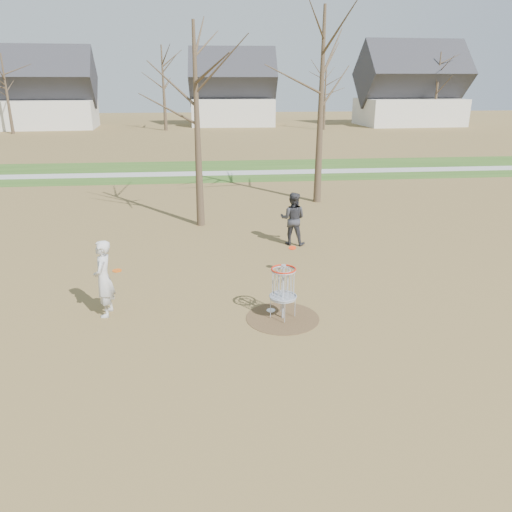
# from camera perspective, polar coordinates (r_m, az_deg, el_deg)

# --- Properties ---
(ground) EXTENTS (160.00, 160.00, 0.00)m
(ground) POSITION_cam_1_polar(r_m,az_deg,el_deg) (12.31, 3.05, -7.09)
(ground) COLOR brown
(ground) RESTS_ON ground
(green_band) EXTENTS (160.00, 8.00, 0.01)m
(green_band) POSITION_cam_1_polar(r_m,az_deg,el_deg) (32.38, -2.69, 9.76)
(green_band) COLOR #2D5119
(green_band) RESTS_ON ground
(footpath) EXTENTS (160.00, 1.50, 0.01)m
(footpath) POSITION_cam_1_polar(r_m,az_deg,el_deg) (31.39, -2.58, 9.47)
(footpath) COLOR #9E9E99
(footpath) RESTS_ON green_band
(dirt_circle) EXTENTS (1.80, 1.80, 0.01)m
(dirt_circle) POSITION_cam_1_polar(r_m,az_deg,el_deg) (12.30, 3.05, -7.07)
(dirt_circle) COLOR #47331E
(dirt_circle) RESTS_ON ground
(player_standing) EXTENTS (0.50, 0.73, 1.92)m
(player_standing) POSITION_cam_1_polar(r_m,az_deg,el_deg) (12.62, -17.02, -2.50)
(player_standing) COLOR silver
(player_standing) RESTS_ON ground
(player_throwing) EXTENTS (1.08, 0.96, 1.86)m
(player_throwing) POSITION_cam_1_polar(r_m,az_deg,el_deg) (17.45, 4.23, 4.28)
(player_throwing) COLOR #313136
(player_throwing) RESTS_ON ground
(disc_grounded) EXTENTS (0.22, 0.22, 0.02)m
(disc_grounded) POSITION_cam_1_polar(r_m,az_deg,el_deg) (12.64, 1.71, -6.22)
(disc_grounded) COLOR white
(disc_grounded) RESTS_ON dirt_circle
(discs_in_play) EXTENTS (4.86, 2.54, 0.41)m
(discs_in_play) POSITION_cam_1_polar(r_m,az_deg,el_deg) (13.35, -4.38, -0.17)
(discs_in_play) COLOR #FF360D
(discs_in_play) RESTS_ON ground
(disc_golf_basket) EXTENTS (0.64, 0.64, 1.35)m
(disc_golf_basket) POSITION_cam_1_polar(r_m,az_deg,el_deg) (11.92, 3.13, -3.17)
(disc_golf_basket) COLOR #9EA3AD
(disc_golf_basket) RESTS_ON ground
(bare_trees) EXTENTS (52.62, 44.98, 9.00)m
(bare_trees) POSITION_cam_1_polar(r_m,az_deg,el_deg) (46.78, -1.61, 19.37)
(bare_trees) COLOR #382B1E
(bare_trees) RESTS_ON ground
(houses_row) EXTENTS (56.51, 10.01, 7.26)m
(houses_row) POSITION_cam_1_polar(r_m,az_deg,el_deg) (63.74, -0.40, 17.80)
(houses_row) COLOR silver
(houses_row) RESTS_ON ground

